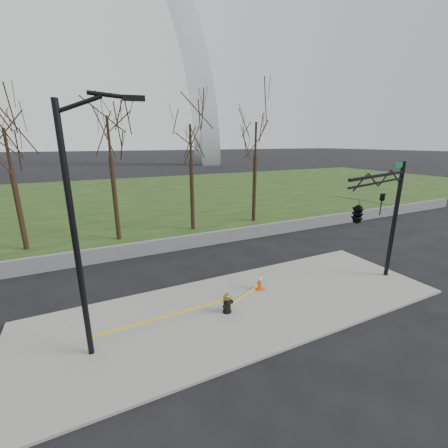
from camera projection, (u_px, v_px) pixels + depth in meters
name	position (u px, v px, depth m)	size (l,w,h in m)	color
ground	(244.00, 307.00, 12.58)	(500.00, 500.00, 0.00)	black
sidewalk	(244.00, 306.00, 12.57)	(18.00, 6.00, 0.10)	slate
grass_strip	(131.00, 196.00, 38.52)	(120.00, 40.00, 0.06)	#1D3413
guardrail	(185.00, 242.00, 19.38)	(60.00, 0.30, 0.90)	#59595B
gateway_arch	(88.00, 29.00, 68.62)	(66.00, 6.00, 65.00)	silver
tree_row	(65.00, 175.00, 18.88)	(32.83, 4.00, 9.58)	black
fire_hydrant	(227.00, 303.00, 11.96)	(0.56, 0.37, 0.90)	black
traffic_cone	(260.00, 281.00, 13.87)	(0.42, 0.42, 0.77)	#D6430B
street_light	(81.00, 219.00, 8.54)	(2.37, 0.65, 8.21)	black
traffic_signal_mast	(367.00, 209.00, 12.36)	(4.98, 2.54, 6.00)	black
caution_tape	(195.00, 309.00, 11.47)	(7.44, 1.28, 0.45)	yellow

